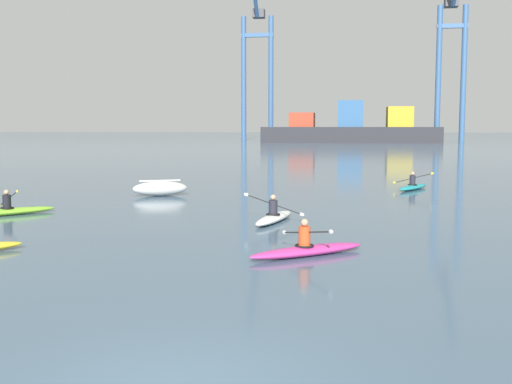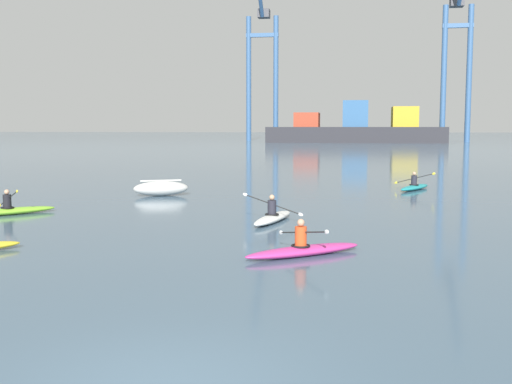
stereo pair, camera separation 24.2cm
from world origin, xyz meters
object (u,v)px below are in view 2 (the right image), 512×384
(container_barge, at_px, (356,130))
(kayak_teal, at_px, (415,187))
(kayak_magenta, at_px, (304,249))
(gantry_crane_west, at_px, (262,57))
(capsized_dinghy, at_px, (161,188))
(gantry_crane_west_mid, at_px, (458,49))
(kayak_white, at_px, (273,217))
(kayak_lime, at_px, (10,210))

(container_barge, bearing_deg, kayak_teal, -88.50)
(container_barge, relative_size, kayak_magenta, 12.14)
(gantry_crane_west, height_order, capsized_dinghy, gantry_crane_west)
(gantry_crane_west_mid, bearing_deg, capsized_dinghy, -105.41)
(gantry_crane_west_mid, relative_size, capsized_dinghy, 14.94)
(gantry_crane_west_mid, distance_m, kayak_magenta, 127.43)
(gantry_crane_west_mid, distance_m, kayak_white, 122.34)
(capsized_dinghy, xyz_separation_m, kayak_teal, (12.21, 4.73, -0.18))
(container_barge, distance_m, kayak_white, 112.56)
(gantry_crane_west_mid, xyz_separation_m, kayak_teal, (-18.39, -106.24, -19.62))
(kayak_magenta, height_order, kayak_white, kayak_white)
(container_barge, xyz_separation_m, kayak_white, (-3.27, -112.49, -2.54))
(kayak_lime, distance_m, kayak_magenta, 12.80)
(capsized_dinghy, distance_m, kayak_white, 9.66)
(kayak_magenta, bearing_deg, kayak_teal, 75.97)
(gantry_crane_west_mid, relative_size, kayak_white, 12.21)
(gantry_crane_west, distance_m, capsized_dinghy, 122.15)
(gantry_crane_west_mid, xyz_separation_m, kayak_lime, (-34.21, -118.07, -19.62))
(kayak_lime, distance_m, kayak_teal, 19.75)
(kayak_lime, height_order, kayak_white, kayak_lime)
(gantry_crane_west_mid, xyz_separation_m, kayak_white, (-24.29, -118.29, -19.62))
(container_barge, bearing_deg, gantry_crane_west_mid, 15.44)
(kayak_teal, bearing_deg, kayak_white, -116.09)
(gantry_crane_west_mid, bearing_deg, container_barge, -164.56)
(container_barge, distance_m, capsized_dinghy, 105.63)
(gantry_crane_west, bearing_deg, gantry_crane_west_mid, -11.64)
(gantry_crane_west, distance_m, gantry_crane_west_mid, 44.26)
(kayak_lime, height_order, kayak_teal, kayak_lime)
(kayak_teal, bearing_deg, gantry_crane_west_mid, 80.18)
(kayak_magenta, bearing_deg, gantry_crane_west, 98.81)
(kayak_lime, bearing_deg, kayak_teal, 36.77)
(container_barge, height_order, capsized_dinghy, container_barge)
(gantry_crane_west, height_order, kayak_white, gantry_crane_west)
(capsized_dinghy, bearing_deg, container_barge, 84.80)
(kayak_magenta, distance_m, kayak_teal, 18.13)
(gantry_crane_west, bearing_deg, kayak_teal, -77.77)
(capsized_dinghy, relative_size, kayak_white, 0.82)
(kayak_magenta, bearing_deg, gantry_crane_west_mid, 79.58)
(capsized_dinghy, height_order, kayak_lime, kayak_lime)
(container_barge, bearing_deg, kayak_magenta, -90.86)
(container_barge, relative_size, gantry_crane_west, 0.87)
(container_barge, relative_size, capsized_dinghy, 13.10)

